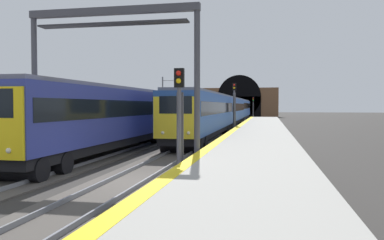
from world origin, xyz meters
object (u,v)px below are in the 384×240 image
train_main_approaching (229,110)px  overhead_signal_gantry (112,48)px  railway_signal_near (179,114)px  railway_signal_far (253,105)px  train_adjacent_platform (155,113)px  railway_signal_mid (234,104)px  catenary_mast_near (163,100)px

train_main_approaching → overhead_signal_gantry: 35.28m
overhead_signal_gantry → railway_signal_near: bearing=-125.6°
railway_signal_near → railway_signal_far: size_ratio=0.90×
railway_signal_far → overhead_signal_gantry: size_ratio=0.57×
train_adjacent_platform → railway_signal_mid: size_ratio=7.56×
train_adjacent_platform → railway_signal_far: railway_signal_far is taller
train_adjacent_platform → railway_signal_far: (59.78, -6.17, 0.65)m
train_adjacent_platform → railway_signal_mid: bearing=142.9°
overhead_signal_gantry → catenary_mast_near: (43.19, 9.43, -1.84)m
catenary_mast_near → train_adjacent_platform: bearing=-165.9°
railway_signal_near → catenary_mast_near: bearing=-163.8°
railway_signal_near → catenary_mast_near: size_ratio=0.58×
train_adjacent_platform → train_main_approaching: bearing=169.3°
train_main_approaching → train_adjacent_platform: 21.10m
train_adjacent_platform → overhead_signal_gantry: bearing=9.8°
catenary_mast_near → railway_signal_far: bearing=-23.4°
catenary_mast_near → railway_signal_mid: bearing=-147.4°
train_main_approaching → railway_signal_far: size_ratio=12.42×
railway_signal_mid → catenary_mast_near: bearing=-147.4°
overhead_signal_gantry → railway_signal_mid: bearing=-10.2°
railway_signal_mid → railway_signal_far: size_ratio=1.07×
overhead_signal_gantry → catenary_mast_near: bearing=12.3°
railway_signal_near → catenary_mast_near: 47.99m
railway_signal_far → catenary_mast_near: 33.79m
railway_signal_near → railway_signal_far: railway_signal_far is taller
railway_signal_mid → overhead_signal_gantry: bearing=-10.2°
overhead_signal_gantry → catenary_mast_near: size_ratio=1.13×
railway_signal_mid → catenary_mast_near: size_ratio=0.69×
railway_signal_mid → catenary_mast_near: catenary_mast_near is taller
railway_signal_far → train_main_approaching: bearing=-2.7°
train_adjacent_platform → railway_signal_mid: 9.99m
railway_signal_far → catenary_mast_near: bearing=-23.4°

